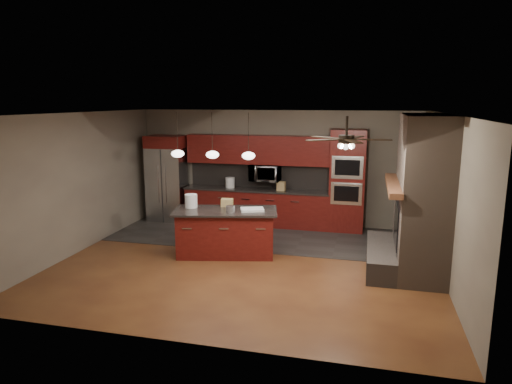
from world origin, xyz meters
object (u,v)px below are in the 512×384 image
(kitchen_island, at_px, (226,232))
(counter_box, at_px, (281,186))
(oven_tower, at_px, (347,181))
(counter_bucket, at_px, (230,183))
(paint_can, at_px, (230,209))
(refrigerator, at_px, (168,178))
(paint_tray, at_px, (252,209))
(microwave, at_px, (265,173))
(white_bucket, at_px, (191,201))
(cardboard_box, at_px, (227,203))

(kitchen_island, height_order, counter_box, counter_box)
(oven_tower, xyz_separation_m, counter_bucket, (-2.85, 0.01, -0.16))
(paint_can, distance_m, counter_box, 2.48)
(oven_tower, relative_size, counter_bucket, 9.30)
(refrigerator, height_order, counter_bucket, refrigerator)
(kitchen_island, distance_m, paint_tray, 0.71)
(oven_tower, relative_size, paint_tray, 5.39)
(microwave, height_order, paint_can, microwave)
(white_bucket, distance_m, cardboard_box, 0.73)
(oven_tower, distance_m, kitchen_island, 3.31)
(kitchen_island, height_order, white_bucket, white_bucket)
(microwave, bearing_deg, kitchen_island, -96.18)
(counter_box, bearing_deg, kitchen_island, -102.35)
(paint_can, bearing_deg, counter_bucket, 107.14)
(oven_tower, distance_m, counter_bucket, 2.86)
(microwave, relative_size, refrigerator, 0.34)
(kitchen_island, relative_size, counter_bucket, 8.47)
(white_bucket, bearing_deg, microwave, 67.19)
(paint_can, height_order, counter_box, counter_box)
(cardboard_box, bearing_deg, microwave, 71.01)
(paint_tray, distance_m, counter_box, 2.22)
(microwave, xyz_separation_m, cardboard_box, (-0.32, -2.07, -0.30))
(white_bucket, bearing_deg, paint_can, -10.48)
(oven_tower, height_order, paint_tray, oven_tower)
(kitchen_island, xyz_separation_m, white_bucket, (-0.73, 0.04, 0.59))
(counter_bucket, bearing_deg, paint_tray, -63.19)
(microwave, height_order, refrigerator, refrigerator)
(microwave, relative_size, paint_can, 4.18)
(oven_tower, distance_m, counter_box, 1.56)
(oven_tower, relative_size, cardboard_box, 9.97)
(paint_can, height_order, paint_tray, paint_can)
(oven_tower, height_order, kitchen_island, oven_tower)
(white_bucket, xyz_separation_m, cardboard_box, (0.67, 0.28, -0.06))
(kitchen_island, bearing_deg, paint_can, -53.77)
(oven_tower, bearing_deg, cardboard_box, -138.78)
(paint_can, distance_m, cardboard_box, 0.49)
(microwave, bearing_deg, cardboard_box, -98.87)
(paint_can, bearing_deg, counter_box, 77.35)
(paint_tray, distance_m, cardboard_box, 0.64)
(microwave, distance_m, counter_box, 0.52)
(microwave, xyz_separation_m, paint_tray, (0.27, -2.32, -0.36))
(oven_tower, bearing_deg, paint_tray, -127.09)
(white_bucket, bearing_deg, cardboard_box, 23.03)
(paint_can, relative_size, paint_tray, 0.40)
(microwave, bearing_deg, paint_tray, -83.44)
(microwave, xyz_separation_m, counter_box, (0.42, -0.10, -0.29))
(microwave, bearing_deg, oven_tower, -1.66)
(kitchen_island, bearing_deg, cardboard_box, 88.57)
(microwave, height_order, kitchen_island, microwave)
(refrigerator, bearing_deg, microwave, 2.99)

